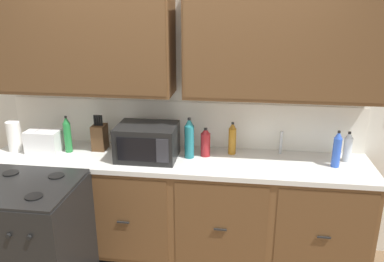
{
  "coord_description": "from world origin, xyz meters",
  "views": [
    {
      "loc": [
        0.52,
        -2.62,
        2.17
      ],
      "look_at": [
        0.13,
        0.27,
        1.19
      ],
      "focal_mm": 36.51,
      "sensor_mm": 36.0,
      "label": 1
    }
  ],
  "objects": [
    {
      "name": "bottle_red",
      "position": [
        0.23,
        0.38,
        1.06
      ],
      "size": [
        0.08,
        0.08,
        0.24
      ],
      "color": "maroon",
      "rests_on": "counter_run"
    },
    {
      "name": "bottle_green",
      "position": [
        -0.94,
        0.32,
        1.09
      ],
      "size": [
        0.06,
        0.06,
        0.32
      ],
      "color": "#237A38",
      "rests_on": "counter_run"
    },
    {
      "name": "bottle_blue",
      "position": [
        1.25,
        0.29,
        1.08
      ],
      "size": [
        0.06,
        0.06,
        0.29
      ],
      "color": "blue",
      "rests_on": "counter_run"
    },
    {
      "name": "counter_run",
      "position": [
        0.0,
        0.3,
        0.48
      ],
      "size": [
        3.12,
        0.64,
        0.94
      ],
      "color": "black",
      "rests_on": "ground_plane"
    },
    {
      "name": "stove_range",
      "position": [
        -1.0,
        -0.33,
        0.47
      ],
      "size": [
        0.76,
        0.68,
        0.95
      ],
      "color": "black",
      "rests_on": "ground_plane"
    },
    {
      "name": "toaster",
      "position": [
        -1.14,
        0.29,
        1.03
      ],
      "size": [
        0.28,
        0.18,
        0.19
      ],
      "color": "white",
      "rests_on": "counter_run"
    },
    {
      "name": "bottle_amber",
      "position": [
        0.44,
        0.46,
        1.07
      ],
      "size": [
        0.06,
        0.06,
        0.28
      ],
      "color": "#9E6619",
      "rests_on": "counter_run"
    },
    {
      "name": "sink_faucet",
      "position": [
        0.85,
        0.51,
        1.04
      ],
      "size": [
        0.02,
        0.02,
        0.2
      ],
      "primitive_type": "cylinder",
      "color": "#B2B5BA",
      "rests_on": "counter_run"
    },
    {
      "name": "bottle_teal",
      "position": [
        0.1,
        0.33,
        1.1
      ],
      "size": [
        0.08,
        0.08,
        0.34
      ],
      "color": "#1E707A",
      "rests_on": "counter_run"
    },
    {
      "name": "knife_block",
      "position": [
        -0.69,
        0.41,
        1.05
      ],
      "size": [
        0.11,
        0.14,
        0.31
      ],
      "color": "#52361E",
      "rests_on": "counter_run"
    },
    {
      "name": "paper_towel_roll",
      "position": [
        -1.4,
        0.28,
        1.07
      ],
      "size": [
        0.12,
        0.12,
        0.26
      ],
      "primitive_type": "cylinder",
      "color": "white",
      "rests_on": "counter_run"
    },
    {
      "name": "bottle_clear",
      "position": [
        1.36,
        0.42,
        1.06
      ],
      "size": [
        0.07,
        0.07,
        0.25
      ],
      "color": "silver",
      "rests_on": "counter_run"
    },
    {
      "name": "wall_unit",
      "position": [
        0.0,
        0.5,
        1.62
      ],
      "size": [
        4.29,
        0.4,
        2.36
      ],
      "color": "silver",
      "rests_on": "ground_plane"
    },
    {
      "name": "microwave",
      "position": [
        -0.24,
        0.27,
        1.08
      ],
      "size": [
        0.48,
        0.37,
        0.28
      ],
      "color": "black",
      "rests_on": "counter_run"
    }
  ]
}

